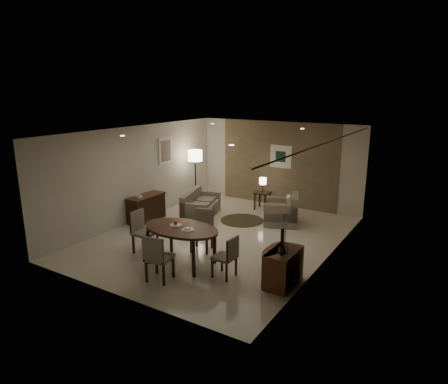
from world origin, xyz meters
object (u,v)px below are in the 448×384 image
Objects in this scene: side_table at (262,201)px; floor_lamp at (195,177)px; sofa at (201,204)px; console_desk at (146,208)px; chair_far at (201,231)px; tv_cabinet at (283,268)px; armchair at (282,209)px; chair_left at (145,232)px; dining_table at (182,246)px; chair_right at (224,256)px; chair_near at (159,257)px.

floor_lamp reaches higher than side_table.
sofa is 1.40m from floor_lamp.
chair_far reaches higher than console_desk.
tv_cabinet is 0.94× the size of armchair.
chair_left reaches higher than tv_cabinet.
dining_table is at bearing -173.16° from tv_cabinet.
console_desk is at bearing 39.38° from chair_left.
tv_cabinet reaches higher than side_table.
floor_lamp is (-4.69, 3.64, 0.54)m from tv_cabinet.
chair_left is at bearing -70.78° from floor_lamp.
chair_right is at bearing -25.93° from console_desk.
chair_right is (1.11, -0.05, 0.02)m from dining_table.
tv_cabinet is at bearing 107.73° from chair_right.
chair_right reaches higher than sofa.
chair_left is 1.02× the size of armchair.
chair_left reaches higher than side_table.
chair_near reaches higher than side_table.
tv_cabinet is at bearing -28.76° from chair_far.
armchair is at bearing -29.98° from chair_left.
console_desk is 1.60m from sofa.
floor_lamp is at bearing 142.20° from tv_cabinet.
chair_far is at bearing 166.78° from tv_cabinet.
console_desk is 0.67× the size of floor_lamp.
chair_far is at bearing 92.80° from dining_table.
console_desk is 3.79m from chair_near.
tv_cabinet is at bearing 6.84° from dining_table.
side_table is at bearing -95.96° from chair_near.
chair_far is at bearing -20.33° from console_desk.
chair_far is 1.44m from chair_right.
chair_near is (0.11, -0.84, 0.07)m from dining_table.
sofa is (1.08, 1.18, -0.00)m from console_desk.
chair_left is 1.13× the size of chair_right.
chair_near is 0.54× the size of floor_lamp.
side_table is (0.78, 4.48, -0.21)m from chair_left.
chair_right reaches higher than armchair.
dining_table is 4.53m from side_table.
armchair is at bearing -6.08° from floor_lamp.
tv_cabinet is 0.92× the size of chair_left.
armchair is (2.32, 0.61, 0.05)m from sofa.
chair_left is (-1.04, -0.78, 0.01)m from chair_far.
chair_left is at bearing -99.87° from side_table.
sofa reaches higher than tv_cabinet.
dining_table is 3.34m from sofa.
chair_right is at bearing -94.63° from chair_left.
dining_table reaches higher than sofa.
armchair is (0.76, 3.57, 0.01)m from dining_table.
chair_far is 1.71× the size of side_table.
side_table is at bearing -56.13° from sofa.
side_table is at bearing 121.08° from tv_cabinet.
chair_left is at bearing -48.39° from armchair.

